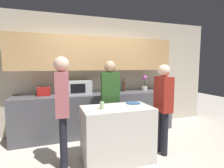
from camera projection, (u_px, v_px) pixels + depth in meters
ground_plane at (120, 164)px, 2.76m from camera, size 14.00×14.00×0.00m
back_wall at (95, 66)px, 4.16m from camera, size 6.40×0.40×2.70m
back_counter at (98, 113)px, 4.02m from camera, size 3.60×0.62×0.93m
kitchen_island at (117, 134)px, 2.85m from camera, size 1.12×0.64×0.89m
microwave at (79, 87)px, 3.89m from camera, size 0.52×0.39×0.30m
toaster at (44, 91)px, 3.66m from camera, size 0.26×0.16×0.18m
potted_plant at (145, 83)px, 4.42m from camera, size 0.14×0.14×0.39m
bottle_0 at (117, 87)px, 4.20m from camera, size 0.09×0.09×0.32m
bottle_1 at (119, 88)px, 4.25m from camera, size 0.07×0.07×0.22m
bottle_2 at (124, 86)px, 4.28m from camera, size 0.06×0.06×0.33m
plate_on_island at (133, 103)px, 3.08m from camera, size 0.26×0.26×0.01m
cup_0 at (102, 105)px, 2.67m from camera, size 0.07×0.07×0.12m
person_left at (62, 103)px, 2.58m from camera, size 0.22×0.35×1.69m
person_center at (163, 102)px, 3.03m from camera, size 0.21×0.35×1.57m
person_right at (110, 96)px, 3.37m from camera, size 0.36×0.23×1.65m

